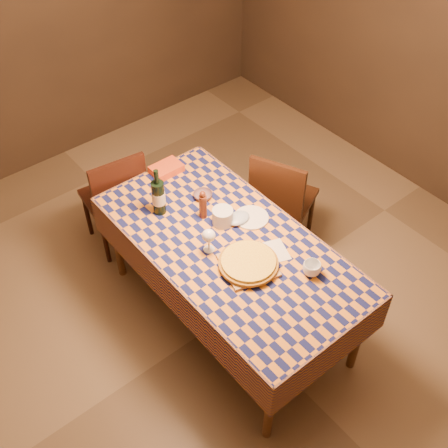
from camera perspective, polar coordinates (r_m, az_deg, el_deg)
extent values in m
plane|color=brown|center=(4.13, 0.44, -9.28)|extent=(5.00, 5.00, 0.00)
cube|color=#34271D|center=(5.03, -19.01, 19.25)|extent=(4.50, 0.10, 2.70)
cylinder|color=brown|center=(3.35, 4.70, -17.77)|extent=(0.06, 0.06, 0.75)
cylinder|color=brown|center=(3.69, 13.58, -10.69)|extent=(0.06, 0.06, 0.75)
cylinder|color=brown|center=(4.17, -10.89, -1.58)|extent=(0.06, 0.06, 0.75)
cylinder|color=brown|center=(4.44, -2.56, 2.89)|extent=(0.06, 0.06, 0.75)
cube|color=brown|center=(3.55, 0.51, -2.27)|extent=(0.90, 1.80, 0.03)
cube|color=brown|center=(3.54, 0.51, -2.05)|extent=(0.92, 1.82, 0.02)
cube|color=brown|center=(3.27, 11.02, -12.82)|extent=(0.94, 0.01, 0.30)
cube|color=brown|center=(4.18, -7.53, 3.77)|extent=(0.94, 0.01, 0.30)
cube|color=brown|center=(3.47, -5.48, -7.17)|extent=(0.01, 1.84, 0.30)
cube|color=brown|center=(3.86, 5.82, -0.27)|extent=(0.01, 1.84, 0.30)
cube|color=#9E774A|center=(3.40, 2.48, -4.21)|extent=(0.38, 0.38, 0.02)
cylinder|color=#905F18|center=(3.38, 2.49, -3.99)|extent=(0.48, 0.48, 0.02)
cylinder|color=gold|center=(3.37, 2.50, -3.78)|extent=(0.43, 0.43, 0.02)
cylinder|color=#512213|center=(3.64, -2.15, 1.79)|extent=(0.06, 0.06, 0.18)
sphere|color=#512213|center=(3.57, -2.20, 3.06)|extent=(0.04, 0.04, 0.04)
imported|color=#624853|center=(3.82, -2.16, 2.92)|extent=(0.17, 0.17, 0.04)
cylinder|color=white|center=(3.49, -1.53, -2.58)|extent=(0.08, 0.08, 0.01)
cylinder|color=white|center=(3.46, -1.54, -2.11)|extent=(0.01, 0.01, 0.08)
sphere|color=white|center=(3.40, -1.57, -1.18)|extent=(0.08, 0.08, 0.08)
ellipsoid|color=#440908|center=(3.41, -1.57, -1.29)|extent=(0.05, 0.05, 0.03)
cylinder|color=black|center=(3.67, -6.66, 2.69)|extent=(0.10, 0.10, 0.25)
cylinder|color=black|center=(3.56, -6.89, 4.77)|extent=(0.04, 0.04, 0.10)
cylinder|color=beige|center=(3.67, -6.66, 2.69)|extent=(0.10, 0.10, 0.09)
cylinder|color=silver|center=(3.62, -0.14, 0.75)|extent=(0.16, 0.16, 0.11)
cube|color=#C44319|center=(4.05, -5.87, 5.60)|extent=(0.22, 0.15, 0.05)
cylinder|color=white|center=(3.69, 2.79, 0.65)|extent=(0.28, 0.28, 0.01)
imported|color=white|center=(3.37, 8.91, -4.50)|extent=(0.12, 0.12, 0.09)
cube|color=silver|center=(3.48, 4.48, -2.97)|extent=(0.29, 0.26, 0.00)
ellipsoid|color=#9FB2CB|center=(3.65, 1.46, 0.60)|extent=(0.17, 0.13, 0.05)
cube|color=black|center=(4.39, -11.18, 2.65)|extent=(0.47, 0.47, 0.04)
cube|color=black|center=(4.09, -10.53, 3.65)|extent=(0.42, 0.09, 0.46)
cylinder|color=black|center=(4.72, -9.70, 2.57)|extent=(0.04, 0.04, 0.43)
cylinder|color=black|center=(4.64, -13.70, 0.94)|extent=(0.04, 0.04, 0.43)
cylinder|color=black|center=(4.47, -7.75, -0.05)|extent=(0.04, 0.04, 0.43)
cylinder|color=black|center=(4.39, -11.94, -1.81)|extent=(0.04, 0.04, 0.43)
cube|color=black|center=(4.33, 6.12, 2.58)|extent=(0.56, 0.56, 0.04)
cube|color=black|center=(4.02, 5.33, 3.50)|extent=(0.21, 0.40, 0.46)
cylinder|color=black|center=(4.58, 8.82, 1.08)|extent=(0.04, 0.04, 0.43)
cylinder|color=black|center=(4.65, 4.68, 2.44)|extent=(0.04, 0.04, 0.43)
cylinder|color=black|center=(4.33, 7.21, -1.88)|extent=(0.04, 0.04, 0.43)
cylinder|color=black|center=(4.41, 2.86, -0.38)|extent=(0.04, 0.04, 0.43)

